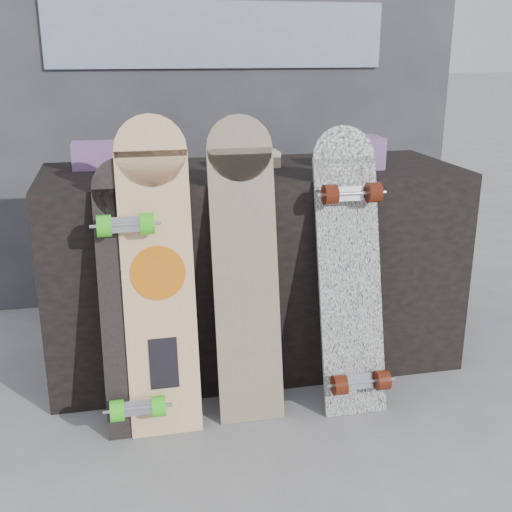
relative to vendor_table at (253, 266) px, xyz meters
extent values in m
plane|color=slate|center=(0.00, -0.50, -0.40)|extent=(60.00, 60.00, 0.00)
cube|color=black|center=(0.00, 0.00, 0.00)|extent=(1.60, 0.60, 0.80)
cube|color=#323237|center=(0.00, 0.85, 0.70)|extent=(2.40, 0.20, 2.20)
cube|color=navy|center=(0.00, 0.74, 0.90)|extent=(1.60, 0.02, 0.30)
cube|color=#553064|center=(-0.59, 0.13, 0.45)|extent=(0.18, 0.12, 0.10)
cube|color=#553064|center=(0.41, -0.08, 0.46)|extent=(0.14, 0.14, 0.12)
cube|color=#D1B78C|center=(0.00, 0.04, 0.43)|extent=(0.22, 0.10, 0.06)
cube|color=beige|center=(-0.40, -0.40, 0.06)|extent=(0.24, 0.22, 0.93)
cylinder|color=beige|center=(-0.40, -0.30, 0.53)|extent=(0.24, 0.07, 0.23)
cylinder|color=orange|center=(-0.40, -0.40, 0.14)|extent=(0.18, 0.04, 0.18)
cube|color=black|center=(-0.40, -0.46, -0.16)|extent=(0.09, 0.04, 0.17)
cube|color=#D0AF8E|center=(-0.11, -0.38, 0.06)|extent=(0.23, 0.22, 0.92)
cylinder|color=#D0AF8E|center=(-0.11, -0.28, 0.52)|extent=(0.23, 0.06, 0.22)
cube|color=white|center=(0.26, -0.40, 0.04)|extent=(0.23, 0.25, 0.88)
cylinder|color=white|center=(0.26, -0.28, 0.48)|extent=(0.23, 0.07, 0.22)
cube|color=silver|center=(0.26, -0.53, -0.27)|extent=(0.09, 0.04, 0.06)
cylinder|color=#4C180A|center=(0.19, -0.55, -0.26)|extent=(0.04, 0.07, 0.07)
cylinder|color=#4C180A|center=(0.34, -0.55, -0.26)|extent=(0.05, 0.07, 0.07)
cube|color=silver|center=(0.26, -0.36, 0.36)|extent=(0.09, 0.04, 0.06)
cylinder|color=#4C180A|center=(0.19, -0.38, 0.37)|extent=(0.04, 0.07, 0.07)
cylinder|color=#4C180A|center=(0.34, -0.38, 0.37)|extent=(0.05, 0.07, 0.07)
cube|color=black|center=(-0.50, -0.41, 0.00)|extent=(0.20, 0.20, 0.81)
cylinder|color=black|center=(-0.50, -0.31, 0.41)|extent=(0.20, 0.06, 0.20)
cube|color=silver|center=(-0.50, -0.51, -0.28)|extent=(0.09, 0.04, 0.06)
cylinder|color=#39DA1E|center=(-0.56, -0.53, -0.27)|extent=(0.04, 0.07, 0.07)
cylinder|color=#39DA1E|center=(-0.43, -0.53, -0.27)|extent=(0.05, 0.07, 0.07)
cube|color=silver|center=(-0.50, -0.38, 0.31)|extent=(0.09, 0.04, 0.06)
cylinder|color=#39DA1E|center=(-0.56, -0.40, 0.31)|extent=(0.04, 0.07, 0.07)
cylinder|color=#39DA1E|center=(-0.43, -0.40, 0.31)|extent=(0.05, 0.07, 0.07)
camera|label=1|loc=(-0.51, -2.40, 0.84)|focal=45.00mm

